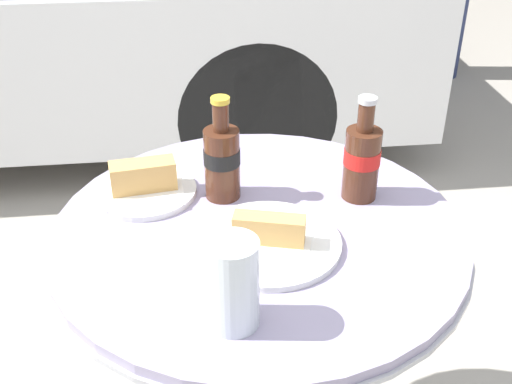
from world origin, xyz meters
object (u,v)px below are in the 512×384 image
object	(u,v)px
cola_bottle_left	(362,159)
bistro_table	(258,293)
cola_bottle_right	(222,159)
lunch_plate_near	(269,240)
lunch_plate_far	(144,185)
drinking_glass	(233,287)

from	to	relation	value
cola_bottle_left	bistro_table	bearing A→B (deg)	-158.70
cola_bottle_right	lunch_plate_near	distance (m)	0.20
cola_bottle_left	lunch_plate_far	distance (m)	0.43
bistro_table	drinking_glass	distance (m)	0.34
drinking_glass	lunch_plate_far	bearing A→B (deg)	110.60
cola_bottle_right	lunch_plate_near	size ratio (longest dim) A/B	0.82
cola_bottle_right	lunch_plate_near	xyz separation A→B (m)	(0.07, -0.18, -0.07)
cola_bottle_left	cola_bottle_right	xyz separation A→B (m)	(-0.27, 0.03, -0.00)
cola_bottle_left	lunch_plate_near	size ratio (longest dim) A/B	0.82
cola_bottle_left	lunch_plate_far	bearing A→B (deg)	172.43
bistro_table	drinking_glass	world-z (taller)	drinking_glass
drinking_glass	lunch_plate_near	size ratio (longest dim) A/B	0.57
bistro_table	cola_bottle_left	world-z (taller)	cola_bottle_left
cola_bottle_left	cola_bottle_right	distance (m)	0.27
cola_bottle_left	lunch_plate_near	bearing A→B (deg)	-143.84
cola_bottle_left	drinking_glass	distance (m)	0.43
lunch_plate_near	lunch_plate_far	size ratio (longest dim) A/B	1.25
bistro_table	lunch_plate_far	xyz separation A→B (m)	(-0.21, 0.14, 0.18)
bistro_table	lunch_plate_near	world-z (taller)	lunch_plate_near
bistro_table	lunch_plate_far	bearing A→B (deg)	146.95
cola_bottle_right	drinking_glass	world-z (taller)	cola_bottle_right
lunch_plate_far	bistro_table	bearing A→B (deg)	-33.05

